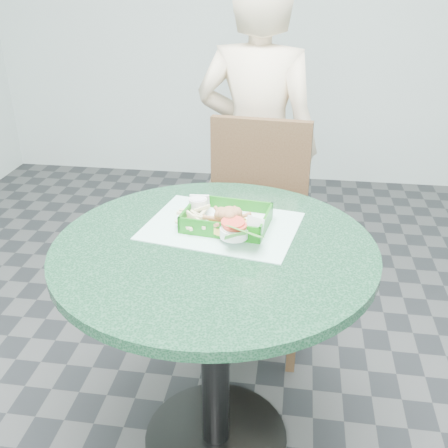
# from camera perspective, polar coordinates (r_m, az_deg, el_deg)

# --- Properties ---
(floor) EXTENTS (4.00, 5.00, 0.02)m
(floor) POSITION_cam_1_polar(r_m,az_deg,el_deg) (1.96, -0.87, -22.28)
(floor) COLOR #303335
(floor) RESTS_ON ground
(cafe_table) EXTENTS (0.91, 0.91, 0.75)m
(cafe_table) POSITION_cam_1_polar(r_m,az_deg,el_deg) (1.57, -1.02, -8.25)
(cafe_table) COLOR black
(cafe_table) RESTS_ON floor
(dining_chair) EXTENTS (0.41, 0.41, 0.93)m
(dining_chair) POSITION_cam_1_polar(r_m,az_deg,el_deg) (2.14, 3.55, 0.33)
(dining_chair) COLOR black
(dining_chair) RESTS_ON floor
(diner_person) EXTENTS (0.58, 0.42, 1.46)m
(diner_person) POSITION_cam_1_polar(r_m,az_deg,el_deg) (2.33, 3.58, 7.89)
(diner_person) COLOR beige
(diner_person) RESTS_ON floor
(placemat) EXTENTS (0.49, 0.40, 0.00)m
(placemat) POSITION_cam_1_polar(r_m,az_deg,el_deg) (1.58, -0.23, -0.84)
(placemat) COLOR #A5D7C7
(placemat) RESTS_ON cafe_table
(food_basket) EXTENTS (0.25, 0.18, 0.05)m
(food_basket) POSITION_cam_1_polar(r_m,az_deg,el_deg) (1.57, 0.29, -0.34)
(food_basket) COLOR #136613
(food_basket) RESTS_ON placemat
(crab_sandwich) EXTENTS (0.11, 0.11, 0.07)m
(crab_sandwich) POSITION_cam_1_polar(r_m,az_deg,el_deg) (1.52, 0.61, 0.06)
(crab_sandwich) COLOR gold
(crab_sandwich) RESTS_ON food_basket
(fries_pile) EXTENTS (0.12, 0.12, 0.04)m
(fries_pile) POSITION_cam_1_polar(r_m,az_deg,el_deg) (1.55, -3.18, 0.07)
(fries_pile) COLOR beige
(fries_pile) RESTS_ON food_basket
(sauce_ramekin) EXTENTS (0.06, 0.06, 0.03)m
(sauce_ramekin) POSITION_cam_1_polar(r_m,az_deg,el_deg) (1.60, -3.11, 1.52)
(sauce_ramekin) COLOR silver
(sauce_ramekin) RESTS_ON food_basket
(garnish_cup) EXTENTS (0.12, 0.12, 0.05)m
(garnish_cup) POSITION_cam_1_polar(r_m,az_deg,el_deg) (1.47, 1.85, -1.30)
(garnish_cup) COLOR white
(garnish_cup) RESTS_ON food_basket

